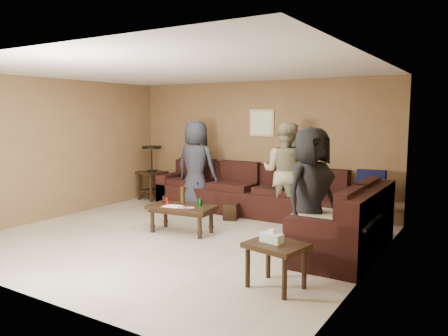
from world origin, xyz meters
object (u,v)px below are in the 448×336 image
object	(u,v)px
end_table_left	(152,172)
sectional_sofa	(273,205)
waste_bin	(231,212)
person_middle	(285,172)
person_right	(311,193)
coffee_table	(181,209)
side_table_right	(276,249)
person_left	(196,165)

from	to	relation	value
end_table_left	sectional_sofa	bearing A→B (deg)	-10.18
waste_bin	person_middle	world-z (taller)	person_middle
waste_bin	person_right	distance (m)	2.36
coffee_table	side_table_right	xyz separation A→B (m)	(2.21, -1.24, 0.05)
sectional_sofa	end_table_left	world-z (taller)	end_table_left
side_table_right	person_right	xyz separation A→B (m)	(-0.07, 1.20, 0.43)
end_table_left	person_right	size ratio (longest dim) A/B	0.69
side_table_right	coffee_table	bearing A→B (deg)	150.65
coffee_table	person_middle	world-z (taller)	person_middle
person_middle	person_right	world-z (taller)	person_middle
waste_bin	end_table_left	bearing A→B (deg)	164.49
waste_bin	person_middle	size ratio (longest dim) A/B	0.16
sectional_sofa	end_table_left	size ratio (longest dim) A/B	3.94
coffee_table	person_left	xyz separation A→B (m)	(-0.80, 1.53, 0.50)
person_right	end_table_left	bearing A→B (deg)	87.84
sectional_sofa	side_table_right	size ratio (longest dim) A/B	6.84
waste_bin	person_left	world-z (taller)	person_left
person_middle	person_left	bearing A→B (deg)	-0.97
coffee_table	end_table_left	distance (m)	2.84
sectional_sofa	person_right	xyz separation A→B (m)	(1.14, -1.28, 0.53)
person_middle	person_right	bearing A→B (deg)	120.80
side_table_right	person_left	world-z (taller)	person_left
side_table_right	sectional_sofa	bearing A→B (deg)	116.01
sectional_sofa	coffee_table	xyz separation A→B (m)	(-1.00, -1.24, 0.05)
side_table_right	waste_bin	size ratio (longest dim) A/B	2.37
waste_bin	person_left	bearing A→B (deg)	159.44
end_table_left	person_left	bearing A→B (deg)	-11.59
side_table_right	waste_bin	distance (m)	3.11
waste_bin	person_middle	bearing A→B (deg)	28.18
person_middle	person_right	xyz separation A→B (m)	(1.08, -1.63, -0.02)
sectional_sofa	coffee_table	size ratio (longest dim) A/B	4.25
person_right	side_table_right	bearing A→B (deg)	-155.75
sectional_sofa	person_middle	xyz separation A→B (m)	(0.06, 0.35, 0.54)
waste_bin	person_left	distance (m)	1.32
person_left	end_table_left	bearing A→B (deg)	-13.85
coffee_table	person_middle	bearing A→B (deg)	56.18
coffee_table	side_table_right	world-z (taller)	coffee_table
end_table_left	waste_bin	size ratio (longest dim) A/B	4.12
sectional_sofa	waste_bin	xyz separation A→B (m)	(-0.77, -0.10, -0.18)
end_table_left	coffee_table	bearing A→B (deg)	-39.69
person_right	waste_bin	bearing A→B (deg)	79.33
sectional_sofa	person_left	size ratio (longest dim) A/B	2.67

